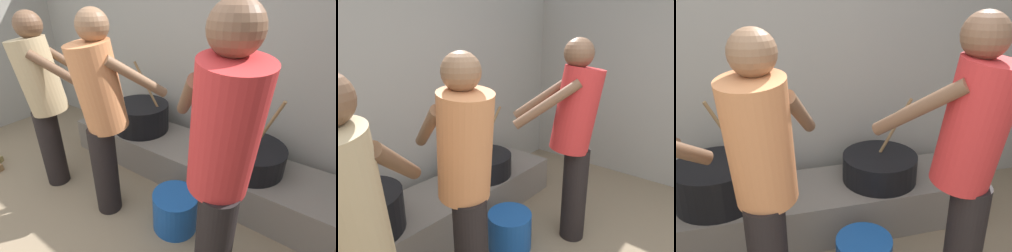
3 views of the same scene
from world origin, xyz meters
TOP-DOWN VIEW (x-y plane):
  - block_enclosure_rear at (0.00, 2.26)m, footprint 5.28×0.20m
  - hearth_ledge at (0.21, 1.74)m, footprint 2.62×0.60m
  - cooking_pot_main at (0.80, 1.73)m, footprint 0.57×0.57m
  - cooking_pot_secondary at (-0.38, 1.74)m, footprint 0.58×0.58m
  - cook_in_orange_shirt at (-0.07, 0.99)m, footprint 0.53×0.73m
  - cook_in_tan_shirt at (-0.73, 0.94)m, footprint 0.70×0.66m
  - cook_in_red_shirt at (0.92, 0.84)m, footprint 0.67×0.73m
  - bucket_blue_plastic at (0.48, 1.13)m, footprint 0.35×0.35m

SIDE VIEW (x-z plane):
  - bucket_blue_plastic at x=0.48m, z-range 0.00..0.31m
  - hearth_ledge at x=0.21m, z-range 0.00..0.35m
  - cooking_pot_main at x=0.80m, z-range 0.12..0.78m
  - cooking_pot_secondary at x=-0.38m, z-range 0.12..0.86m
  - cook_in_tan_shirt at x=-0.73m, z-range 0.11..1.65m
  - cook_in_orange_shirt at x=-0.07m, z-range 0.11..1.69m
  - cook_in_red_shirt at x=0.92m, z-range 0.12..1.76m
  - block_enclosure_rear at x=0.00m, z-range 0.00..2.17m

